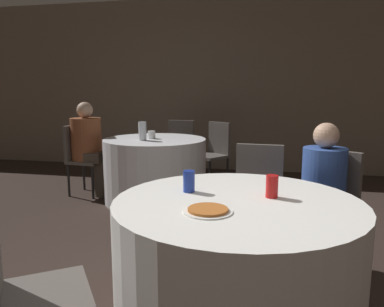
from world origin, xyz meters
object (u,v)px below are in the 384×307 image
object	(u,v)px
soda_can_blue	(189,181)
bottle_far	(142,131)
pizza_plate_near	(208,210)
table_far	(155,170)
chair_far_west	(81,153)
chair_far_north	(180,145)
person_blue_shirt	(317,203)
soda_can_red	(272,186)
chair_near_northeast	(328,199)
table_near	(236,267)
chair_far_northeast	(215,148)
chair_near_north	(258,189)
chair_near_southwest	(17,280)
person_floral_shirt	(91,147)

from	to	relation	value
soda_can_blue	bottle_far	world-z (taller)	bottle_far
pizza_plate_near	bottle_far	distance (m)	2.65
pizza_plate_near	bottle_far	bearing A→B (deg)	116.27
table_far	chair_far_west	xyz separation A→B (m)	(-1.02, 0.08, 0.16)
chair_far_north	person_blue_shirt	distance (m)	3.06
person_blue_shirt	soda_can_red	size ratio (longest dim) A/B	9.01
table_far	chair_near_northeast	distance (m)	2.28
chair_far_west	bottle_far	bearing A→B (deg)	79.87
table_near	pizza_plate_near	size ratio (longest dim) A/B	5.51
chair_near_northeast	chair_far_northeast	world-z (taller)	same
table_far	pizza_plate_near	distance (m)	2.78
chair_far_northeast	table_far	bearing A→B (deg)	90.00
chair_far_west	chair_far_northeast	bearing A→B (deg)	119.30
table_far	person_blue_shirt	size ratio (longest dim) A/B	1.11
chair_near_northeast	pizza_plate_near	distance (m)	1.33
pizza_plate_near	soda_can_red	xyz separation A→B (m)	(0.29, 0.31, 0.05)
soda_can_blue	person_blue_shirt	bearing A→B (deg)	39.53
table_near	chair_far_west	bearing A→B (deg)	132.77
bottle_far	chair_far_north	bearing A→B (deg)	83.12
chair_near_north	soda_can_blue	distance (m)	1.05
chair_near_southwest	pizza_plate_near	bearing A→B (deg)	82.81
chair_far_west	bottle_far	world-z (taller)	bottle_far
soda_can_blue	table_far	bearing A→B (deg)	112.48
chair_far_north	person_blue_shirt	xyz separation A→B (m)	(1.64, -2.58, 0.01)
chair_near_southwest	chair_far_north	xyz separation A→B (m)	(-0.29, 3.96, 0.00)
person_floral_shirt	soda_can_red	size ratio (longest dim) A/B	9.64
table_near	soda_can_blue	world-z (taller)	soda_can_blue
chair_far_north	soda_can_blue	bearing A→B (deg)	107.77
chair_far_west	bottle_far	size ratio (longest dim) A/B	4.15
soda_can_blue	bottle_far	bearing A→B (deg)	116.19
table_far	person_blue_shirt	bearing A→B (deg)	-42.89
chair_near_southwest	person_blue_shirt	bearing A→B (deg)	99.51
chair_near_southwest	chair_far_west	bearing A→B (deg)	168.07
pizza_plate_near	table_far	bearing A→B (deg)	113.05
soda_can_red	chair_near_north	bearing A→B (deg)	96.27
table_near	chair_near_northeast	distance (m)	1.08
soda_can_blue	chair_near_north	bearing A→B (deg)	69.71
chair_near_north	chair_near_southwest	distance (m)	1.93
table_far	chair_far_north	size ratio (longest dim) A/B	1.37
chair_far_north	bottle_far	distance (m)	1.23
chair_near_north	chair_near_southwest	size ratio (longest dim) A/B	1.00
table_near	bottle_far	xyz separation A→B (m)	(-1.29, 2.15, 0.48)
person_floral_shirt	soda_can_blue	world-z (taller)	person_floral_shirt
soda_can_red	bottle_far	distance (m)	2.53
chair_far_north	chair_near_north	bearing A→B (deg)	120.96
chair_near_northeast	chair_far_north	xyz separation A→B (m)	(-1.73, 2.44, 0.00)
table_near	chair_near_north	bearing A→B (deg)	86.41
table_near	person_blue_shirt	bearing A→B (deg)	56.93
chair_far_northeast	chair_near_northeast	bearing A→B (deg)	153.64
table_near	chair_far_northeast	size ratio (longest dim) A/B	1.48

